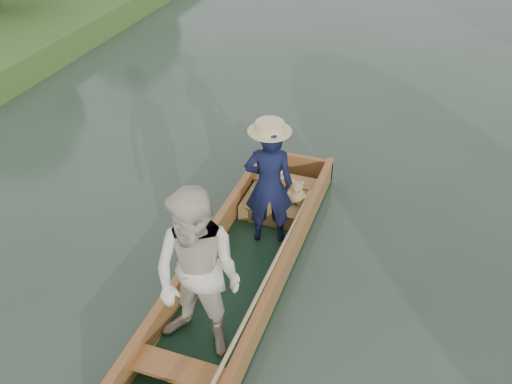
% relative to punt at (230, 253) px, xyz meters
% --- Properties ---
extents(ground, '(120.00, 120.00, 0.00)m').
position_rel_punt_xyz_m(ground, '(-0.02, 0.30, -0.72)').
color(ground, '#283D30').
rests_on(ground, ground).
extents(punt, '(1.12, 5.31, 2.03)m').
position_rel_punt_xyz_m(punt, '(0.00, 0.00, 0.00)').
color(punt, black).
rests_on(punt, ground).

